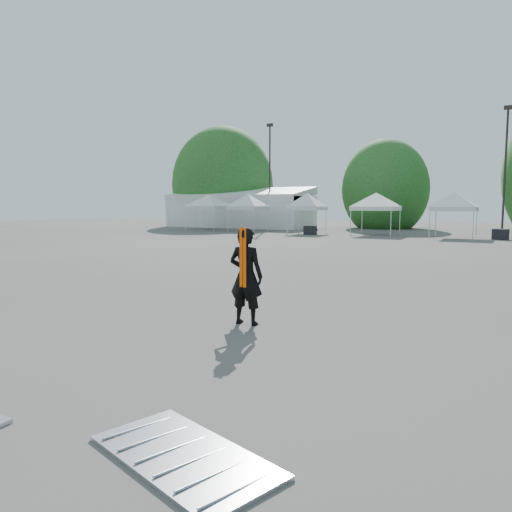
% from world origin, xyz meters
% --- Properties ---
extents(ground, '(120.00, 120.00, 0.00)m').
position_xyz_m(ground, '(0.00, 0.00, 0.00)').
color(ground, '#474442').
rests_on(ground, ground).
extents(marquee, '(15.00, 6.25, 4.23)m').
position_xyz_m(marquee, '(-22.00, 35.00, 1.97)').
color(marquee, silver).
rests_on(marquee, ground).
extents(light_pole_west, '(0.60, 0.25, 10.30)m').
position_xyz_m(light_pole_west, '(-18.00, 34.00, 5.77)').
color(light_pole_west, black).
rests_on(light_pole_west, ground).
extents(light_pole_east, '(0.60, 0.25, 9.80)m').
position_xyz_m(light_pole_east, '(3.00, 32.00, 5.52)').
color(light_pole_east, black).
rests_on(light_pole_east, ground).
extents(tree_far_w, '(4.80, 4.80, 7.30)m').
position_xyz_m(tree_far_w, '(-26.00, 38.00, 4.54)').
color(tree_far_w, '#382314').
rests_on(tree_far_w, ground).
extents(tree_mid_w, '(4.16, 4.16, 6.33)m').
position_xyz_m(tree_mid_w, '(-8.00, 40.00, 3.93)').
color(tree_mid_w, '#382314').
rests_on(tree_mid_w, ground).
extents(tent_a, '(4.70, 4.70, 3.88)m').
position_xyz_m(tent_a, '(-21.88, 28.93, 3.06)').
color(tent_a, silver).
rests_on(tent_a, ground).
extents(tent_b, '(4.02, 4.02, 3.88)m').
position_xyz_m(tent_b, '(-17.56, 28.77, 3.06)').
color(tent_b, silver).
rests_on(tent_b, ground).
extents(tent_c, '(3.74, 3.74, 3.88)m').
position_xyz_m(tent_c, '(-11.46, 27.84, 3.06)').
color(tent_c, silver).
rests_on(tent_c, ground).
extents(tent_d, '(4.67, 4.67, 3.88)m').
position_xyz_m(tent_d, '(-5.89, 28.53, 3.06)').
color(tent_d, silver).
rests_on(tent_d, ground).
extents(tent_e, '(4.35, 4.35, 3.88)m').
position_xyz_m(tent_e, '(-0.06, 28.01, 3.06)').
color(tent_e, silver).
rests_on(tent_e, ground).
extents(man, '(0.74, 0.50, 2.00)m').
position_xyz_m(man, '(-0.54, -1.98, 1.00)').
color(man, black).
rests_on(man, ground).
extents(barrier_mid, '(2.19, 1.57, 0.06)m').
position_xyz_m(barrier_mid, '(1.59, -7.00, 0.03)').
color(barrier_mid, '#ADAFB5').
rests_on(barrier_mid, ground).
extents(crate_west, '(0.94, 0.75, 0.70)m').
position_xyz_m(crate_west, '(-10.52, 26.27, 0.35)').
color(crate_west, black).
rests_on(crate_west, ground).
extents(crate_mid, '(1.09, 0.93, 0.74)m').
position_xyz_m(crate_mid, '(3.07, 27.35, 0.37)').
color(crate_mid, black).
rests_on(crate_mid, ground).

